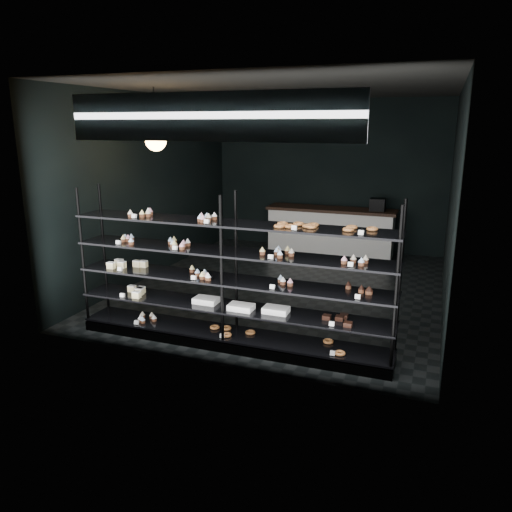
# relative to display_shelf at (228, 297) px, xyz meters

# --- Properties ---
(room) EXTENTS (5.01, 6.01, 3.20)m
(room) POSITION_rel_display_shelf_xyz_m (-0.01, 2.45, 0.97)
(room) COLOR black
(room) RESTS_ON ground
(display_shelf) EXTENTS (4.00, 0.50, 1.91)m
(display_shelf) POSITION_rel_display_shelf_xyz_m (0.00, 0.00, 0.00)
(display_shelf) COLOR black
(display_shelf) RESTS_ON room
(signage) EXTENTS (3.30, 0.05, 0.50)m
(signage) POSITION_rel_display_shelf_xyz_m (-0.01, -0.48, 2.12)
(signage) COLOR #0D0B3A
(signage) RESTS_ON room
(pendant_lamp) EXTENTS (0.30, 0.30, 0.88)m
(pendant_lamp) POSITION_rel_display_shelf_xyz_m (-1.56, 1.06, 1.82)
(pendant_lamp) COLOR black
(pendant_lamp) RESTS_ON room
(service_counter) EXTENTS (2.68, 0.65, 1.23)m
(service_counter) POSITION_rel_display_shelf_xyz_m (0.22, 4.95, -0.13)
(service_counter) COLOR silver
(service_counter) RESTS_ON room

